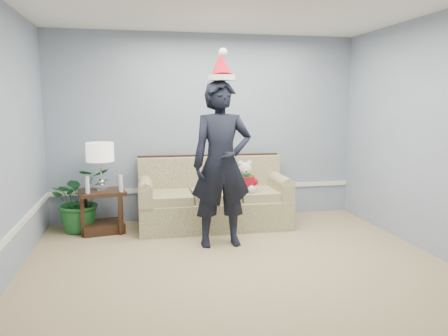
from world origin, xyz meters
TOP-DOWN VIEW (x-y plane):
  - room_shell at (0.00, 0.00)m, footprint 4.54×5.04m
  - wainscot_trim at (-1.18, 1.18)m, footprint 4.49×4.99m
  - sofa at (0.02, 2.07)m, footprint 2.07×0.92m
  - side_table at (-1.48, 2.04)m, footprint 0.66×0.59m
  - table_lamp at (-1.49, 2.04)m, footprint 0.36×0.36m
  - candle_pair at (-1.44, 1.89)m, footprint 0.47×0.06m
  - houseplant at (-1.78, 2.14)m, footprint 0.98×0.93m
  - man at (-0.03, 1.20)m, footprint 0.73×0.49m
  - santa_hat at (-0.03, 1.22)m, footprint 0.32×0.36m
  - teddy_bear at (0.42, 1.84)m, footprint 0.28×0.31m

SIDE VIEW (x-z plane):
  - side_table at x=-1.48m, z-range -0.06..0.50m
  - sofa at x=0.02m, z-range -0.14..0.83m
  - houseplant at x=-1.78m, z-range 0.00..0.87m
  - wainscot_trim at x=-1.18m, z-range 0.42..0.48m
  - teddy_bear at x=0.42m, z-range 0.45..0.88m
  - candle_pair at x=-1.44m, z-range 0.56..0.78m
  - man at x=-0.03m, z-range 0.00..1.98m
  - table_lamp at x=-1.49m, z-range 0.73..1.37m
  - room_shell at x=0.00m, z-range -0.02..2.72m
  - santa_hat at x=-0.03m, z-range 1.94..2.31m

